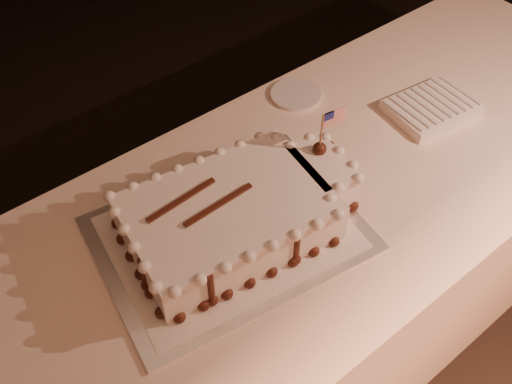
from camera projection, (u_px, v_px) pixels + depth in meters
banquet_table at (290, 282)px, 1.68m from camera, size 2.40×0.80×0.75m
cake_board at (229, 234)px, 1.32m from camera, size 0.65×0.52×0.01m
doily at (229, 232)px, 1.31m from camera, size 0.58×0.47×0.00m
sheet_cake at (240, 212)px, 1.28m from camera, size 0.58×0.38×0.22m
napkin_stack at (431, 108)px, 1.60m from camera, size 0.26×0.20×0.04m
side_plate at (296, 95)px, 1.66m from camera, size 0.15×0.15×0.01m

